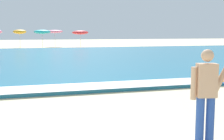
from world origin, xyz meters
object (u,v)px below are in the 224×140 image
object	(u,v)px
surfer_with_board	(220,88)
beach_umbrella_5	(42,32)
beach_umbrella_6	(55,31)
beach_umbrella_4	(20,32)
beach_umbrella_7	(80,32)

from	to	relation	value
surfer_with_board	beach_umbrella_5	world-z (taller)	beach_umbrella_5
surfer_with_board	beach_umbrella_6	size ratio (longest dim) A/B	1.13
beach_umbrella_4	beach_umbrella_6	distance (m)	4.69
surfer_with_board	beach_umbrella_6	world-z (taller)	beach_umbrella_6
beach_umbrella_5	beach_umbrella_6	size ratio (longest dim) A/B	1.00
beach_umbrella_4	beach_umbrella_6	xyz separation A→B (m)	(4.65, 0.63, 0.04)
beach_umbrella_4	beach_umbrella_7	bearing A→B (deg)	-4.80
beach_umbrella_7	beach_umbrella_5	bearing A→B (deg)	177.26
beach_umbrella_5	beach_umbrella_7	xyz separation A→B (m)	(5.11, -0.24, -0.09)
beach_umbrella_4	beach_umbrella_5	distance (m)	2.91
beach_umbrella_7	surfer_with_board	bearing A→B (deg)	-96.72
surfer_with_board	beach_umbrella_6	xyz separation A→B (m)	(1.01, 38.21, 1.10)
beach_umbrella_5	beach_umbrella_7	distance (m)	5.12
beach_umbrella_4	beach_umbrella_5	size ratio (longest dim) A/B	1.00
surfer_with_board	beach_umbrella_7	world-z (taller)	beach_umbrella_7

